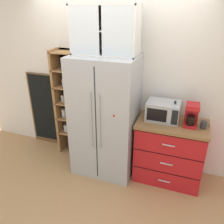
% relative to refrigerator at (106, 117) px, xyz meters
% --- Properties ---
extents(ground_plane, '(10.64, 10.64, 0.00)m').
position_rel_refrigerator_xyz_m(ground_plane, '(-0.00, -0.00, -0.89)').
color(ground_plane, tan).
extents(wall_back_cream, '(4.95, 0.10, 2.55)m').
position_rel_refrigerator_xyz_m(wall_back_cream, '(-0.00, 0.40, 0.39)').
color(wall_back_cream, silver).
rests_on(wall_back_cream, ground).
extents(refrigerator, '(0.89, 0.72, 1.77)m').
position_rel_refrigerator_xyz_m(refrigerator, '(0.00, 0.00, 0.00)').
color(refrigerator, '#ADAFB5').
rests_on(refrigerator, ground).
extents(pantry_shelf_column, '(0.49, 0.31, 1.77)m').
position_rel_refrigerator_xyz_m(pantry_shelf_column, '(-0.71, 0.27, 0.01)').
color(pantry_shelf_column, brown).
rests_on(pantry_shelf_column, ground).
extents(counter_cabinet, '(0.95, 0.59, 0.92)m').
position_rel_refrigerator_xyz_m(counter_cabinet, '(0.95, 0.07, -0.42)').
color(counter_cabinet, red).
rests_on(counter_cabinet, ground).
extents(microwave, '(0.44, 0.33, 0.26)m').
position_rel_refrigerator_xyz_m(microwave, '(0.80, 0.12, 0.16)').
color(microwave, '#ADAFB5').
rests_on(microwave, counter_cabinet).
extents(coffee_maker, '(0.17, 0.20, 0.31)m').
position_rel_refrigerator_xyz_m(coffee_maker, '(1.17, 0.08, 0.19)').
color(coffee_maker, red).
rests_on(coffee_maker, counter_cabinet).
extents(mug_charcoal, '(0.11, 0.08, 0.10)m').
position_rel_refrigerator_xyz_m(mug_charcoal, '(1.33, 0.04, 0.08)').
color(mug_charcoal, '#2D2D33').
rests_on(mug_charcoal, counter_cabinet).
extents(mug_sage, '(0.12, 0.08, 0.09)m').
position_rel_refrigerator_xyz_m(mug_sage, '(0.95, 0.08, 0.08)').
color(mug_sage, '#8CA37F').
rests_on(mug_sage, counter_cabinet).
extents(bottle_amber, '(0.07, 0.07, 0.30)m').
position_rel_refrigerator_xyz_m(bottle_amber, '(0.95, 0.11, 0.17)').
color(bottle_amber, brown).
rests_on(bottle_amber, counter_cabinet).
extents(bottle_green, '(0.07, 0.07, 0.29)m').
position_rel_refrigerator_xyz_m(bottle_green, '(0.95, 0.10, 0.16)').
color(bottle_green, '#285B33').
rests_on(bottle_green, counter_cabinet).
extents(upper_cabinet, '(0.86, 0.32, 0.60)m').
position_rel_refrigerator_xyz_m(upper_cabinet, '(-0.00, 0.05, 1.19)').
color(upper_cabinet, silver).
rests_on(upper_cabinet, refrigerator).
extents(chalkboard_menu, '(0.60, 0.04, 1.32)m').
position_rel_refrigerator_xyz_m(chalkboard_menu, '(-1.27, 0.32, -0.22)').
color(chalkboard_menu, brown).
rests_on(chalkboard_menu, ground).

